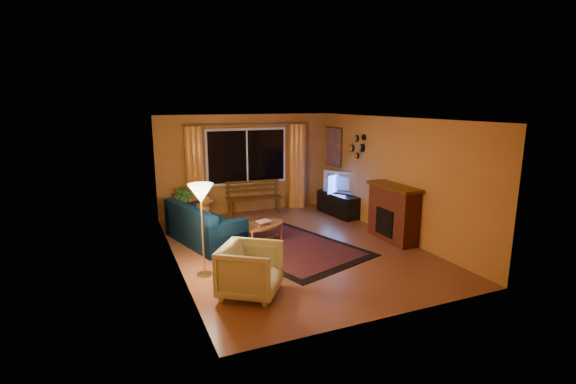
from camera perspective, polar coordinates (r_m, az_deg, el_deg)
name	(u,v)px	position (r m, az deg, el deg)	size (l,w,h in m)	color
floor	(294,247)	(8.30, 0.82, -7.58)	(4.50, 6.00, 0.02)	brown
ceiling	(294,118)	(7.81, 0.88, 10.08)	(4.50, 6.00, 0.02)	white
wall_back	(246,164)	(10.74, -5.71, 3.86)	(4.50, 0.02, 2.50)	#C48036
wall_left	(173,195)	(7.36, -15.45, -0.40)	(0.02, 6.00, 2.50)	#C48036
wall_right	(391,177)	(9.10, 13.97, 2.05)	(0.02, 6.00, 2.50)	#C48036
window	(247,156)	(10.65, -5.63, 4.88)	(2.00, 0.02, 1.30)	black
curtain_rod	(247,125)	(10.54, -5.64, 9.17)	(0.03, 0.03, 3.20)	#BF8C3F
curtain_left	(195,173)	(10.32, -12.64, 2.55)	(0.36, 0.36, 2.24)	orange
curtain_right	(296,166)	(11.12, 1.17, 3.53)	(0.36, 0.36, 2.24)	orange
bench	(254,206)	(10.67, -4.63, -1.88)	(1.39, 0.41, 0.42)	#4C2F0A
potted_plant	(183,208)	(9.81, -14.13, -2.07)	(0.49, 0.49, 0.88)	#235B1E
sofa	(204,223)	(8.60, -11.35, -4.24)	(0.85, 1.97, 0.80)	#061A33
dog	(202,208)	(8.98, -11.69, -2.13)	(0.29, 0.40, 0.44)	brown
armchair	(250,268)	(6.23, -5.15, -10.26)	(0.82, 0.77, 0.85)	beige
floor_lamp	(202,231)	(6.89, -11.62, -5.19)	(0.26, 0.26, 1.54)	#BF8C3F
rug	(285,245)	(8.36, -0.39, -7.29)	(2.01, 3.17, 0.02)	#651B04
coffee_table	(261,234)	(8.47, -3.71, -5.71)	(1.09, 1.09, 0.40)	#A86737
tv_console	(338,204)	(10.59, 6.89, -1.68)	(0.44, 1.32, 0.55)	black
television	(339,183)	(10.47, 6.97, 1.24)	(0.95, 0.12, 0.55)	black
fireplace	(393,214)	(8.82, 14.20, -2.95)	(0.40, 1.20, 1.10)	maroon
mirror_cluster	(357,145)	(10.06, 9.43, 6.35)	(0.06, 0.60, 0.56)	black
painting	(333,147)	(11.06, 6.24, 6.18)	(0.04, 0.76, 0.96)	orange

